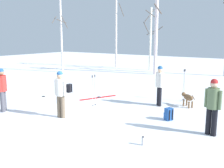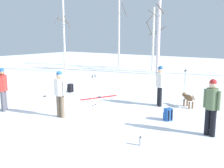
{
  "view_description": "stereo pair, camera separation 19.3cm",
  "coord_description": "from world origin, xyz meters",
  "px_view_note": "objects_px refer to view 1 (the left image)",
  "views": [
    {
      "loc": [
        5.95,
        -6.42,
        2.92
      ],
      "look_at": [
        0.19,
        2.07,
        1.0
      ],
      "focal_mm": 40.79,
      "sensor_mm": 36.0,
      "label": 1
    },
    {
      "loc": [
        6.11,
        -6.31,
        2.92
      ],
      "look_at": [
        0.19,
        2.07,
        1.0
      ],
      "focal_mm": 40.79,
      "sensor_mm": 36.0,
      "label": 2
    }
  ],
  "objects_px": {
    "backpack_1": "(69,88)",
    "water_bottle_0": "(143,141)",
    "backpack_0": "(169,114)",
    "ski_pair_lying_0": "(98,98)",
    "birch_tree_3": "(157,21)",
    "person_0": "(60,91)",
    "person_2": "(2,87)",
    "dog": "(188,98)",
    "birch_tree_1": "(116,26)",
    "person_3": "(160,83)",
    "birch_tree_0": "(61,36)",
    "birch_tree_2": "(151,37)",
    "ski_poles_0": "(94,90)",
    "ski_poles_1": "(184,84)",
    "person_1": "(213,103)",
    "ski_pair_lying_1": "(45,97)"
  },
  "relations": [
    {
      "from": "ski_pair_lying_0",
      "to": "ski_poles_1",
      "type": "bearing_deg",
      "value": 25.63
    },
    {
      "from": "person_3",
      "to": "backpack_0",
      "type": "distance_m",
      "value": 2.08
    },
    {
      "from": "person_3",
      "to": "birch_tree_1",
      "type": "height_order",
      "value": "birch_tree_1"
    },
    {
      "from": "birch_tree_2",
      "to": "birch_tree_3",
      "type": "xyz_separation_m",
      "value": [
        1.51,
        -2.09,
        1.23
      ]
    },
    {
      "from": "ski_pair_lying_0",
      "to": "birch_tree_2",
      "type": "xyz_separation_m",
      "value": [
        -2.53,
        10.84,
        2.83
      ]
    },
    {
      "from": "person_1",
      "to": "dog",
      "type": "bearing_deg",
      "value": 120.46
    },
    {
      "from": "ski_poles_1",
      "to": "ski_poles_0",
      "type": "bearing_deg",
      "value": -132.26
    },
    {
      "from": "dog",
      "to": "ski_poles_0",
      "type": "relative_size",
      "value": 0.54
    },
    {
      "from": "person_2",
      "to": "birch_tree_2",
      "type": "relative_size",
      "value": 0.32
    },
    {
      "from": "person_0",
      "to": "person_2",
      "type": "distance_m",
      "value": 2.54
    },
    {
      "from": "person_1",
      "to": "ski_poles_1",
      "type": "height_order",
      "value": "person_1"
    },
    {
      "from": "person_0",
      "to": "backpack_0",
      "type": "xyz_separation_m",
      "value": [
        3.37,
        1.92,
        -0.77
      ]
    },
    {
      "from": "backpack_1",
      "to": "water_bottle_0",
      "type": "distance_m",
      "value": 7.42
    },
    {
      "from": "ski_pair_lying_0",
      "to": "dog",
      "type": "bearing_deg",
      "value": 11.99
    },
    {
      "from": "dog",
      "to": "birch_tree_2",
      "type": "distance_m",
      "value": 12.2
    },
    {
      "from": "person_2",
      "to": "person_1",
      "type": "bearing_deg",
      "value": 15.5
    },
    {
      "from": "dog",
      "to": "ski_poles_0",
      "type": "distance_m",
      "value": 3.96
    },
    {
      "from": "person_3",
      "to": "backpack_1",
      "type": "height_order",
      "value": "person_3"
    },
    {
      "from": "ski_pair_lying_0",
      "to": "birch_tree_3",
      "type": "relative_size",
      "value": 0.24
    },
    {
      "from": "person_0",
      "to": "birch_tree_0",
      "type": "height_order",
      "value": "birch_tree_0"
    },
    {
      "from": "person_2",
      "to": "ski_poles_1",
      "type": "xyz_separation_m",
      "value": [
        5.33,
        5.61,
        -0.2
      ]
    },
    {
      "from": "ski_poles_1",
      "to": "person_3",
      "type": "bearing_deg",
      "value": -113.59
    },
    {
      "from": "person_3",
      "to": "birch_tree_2",
      "type": "bearing_deg",
      "value": 117.8
    },
    {
      "from": "person_3",
      "to": "water_bottle_0",
      "type": "bearing_deg",
      "value": -71.91
    },
    {
      "from": "ski_poles_0",
      "to": "birch_tree_0",
      "type": "distance_m",
      "value": 11.35
    },
    {
      "from": "person_3",
      "to": "birch_tree_0",
      "type": "distance_m",
      "value": 12.26
    },
    {
      "from": "birch_tree_0",
      "to": "birch_tree_1",
      "type": "distance_m",
      "value": 5.6
    },
    {
      "from": "person_3",
      "to": "ski_pair_lying_1",
      "type": "bearing_deg",
      "value": -161.94
    },
    {
      "from": "ski_pair_lying_0",
      "to": "ski_poles_1",
      "type": "relative_size",
      "value": 1.25
    },
    {
      "from": "backpack_0",
      "to": "water_bottle_0",
      "type": "height_order",
      "value": "backpack_0"
    },
    {
      "from": "person_3",
      "to": "birch_tree_0",
      "type": "relative_size",
      "value": 0.29
    },
    {
      "from": "backpack_1",
      "to": "ski_poles_0",
      "type": "bearing_deg",
      "value": -27.7
    },
    {
      "from": "ski_poles_1",
      "to": "backpack_0",
      "type": "relative_size",
      "value": 3.34
    },
    {
      "from": "ski_poles_0",
      "to": "backpack_0",
      "type": "height_order",
      "value": "ski_poles_0"
    },
    {
      "from": "dog",
      "to": "backpack_1",
      "type": "xyz_separation_m",
      "value": [
        -6.11,
        -0.71,
        -0.17
      ]
    },
    {
      "from": "water_bottle_0",
      "to": "birch_tree_0",
      "type": "relative_size",
      "value": 0.04
    },
    {
      "from": "dog",
      "to": "birch_tree_1",
      "type": "xyz_separation_m",
      "value": [
        -10.09,
        9.86,
        3.5
      ]
    },
    {
      "from": "ski_poles_1",
      "to": "birch_tree_1",
      "type": "height_order",
      "value": "birch_tree_1"
    },
    {
      "from": "backpack_0",
      "to": "birch_tree_3",
      "type": "distance_m",
      "value": 11.86
    },
    {
      "from": "backpack_1",
      "to": "birch_tree_0",
      "type": "height_order",
      "value": "birch_tree_0"
    },
    {
      "from": "birch_tree_2",
      "to": "person_0",
      "type": "bearing_deg",
      "value": -77.0
    },
    {
      "from": "backpack_0",
      "to": "backpack_1",
      "type": "bearing_deg",
      "value": 167.19
    },
    {
      "from": "water_bottle_0",
      "to": "birch_tree_0",
      "type": "height_order",
      "value": "birch_tree_0"
    },
    {
      "from": "person_1",
      "to": "ski_pair_lying_0",
      "type": "height_order",
      "value": "person_1"
    },
    {
      "from": "person_2",
      "to": "birch_tree_3",
      "type": "xyz_separation_m",
      "value": [
        0.72,
        12.64,
        3.1
      ]
    },
    {
      "from": "birch_tree_3",
      "to": "ski_poles_0",
      "type": "bearing_deg",
      "value": -79.82
    },
    {
      "from": "birch_tree_1",
      "to": "birch_tree_2",
      "type": "relative_size",
      "value": 1.37
    },
    {
      "from": "dog",
      "to": "birch_tree_3",
      "type": "distance_m",
      "value": 10.08
    },
    {
      "from": "water_bottle_0",
      "to": "birch_tree_1",
      "type": "height_order",
      "value": "birch_tree_1"
    },
    {
      "from": "ski_pair_lying_0",
      "to": "person_3",
      "type": "bearing_deg",
      "value": 6.81
    }
  ]
}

